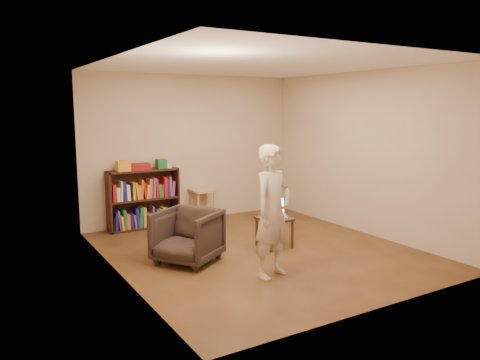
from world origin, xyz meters
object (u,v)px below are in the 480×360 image
side_table (274,222)px  laptop (274,212)px  armchair (187,236)px  bookshelf (143,202)px  person (273,211)px  stool (202,195)px

side_table → laptop: laptop is taller
armchair → side_table: (1.37, -0.03, 0.02)m
bookshelf → side_table: size_ratio=2.72×
laptop → person: size_ratio=0.28×
person → bookshelf: bearing=82.5°
bookshelf → laptop: 2.37m
person → side_table: bearing=35.8°
person → laptop: bearing=36.3°
bookshelf → armchair: bearing=-93.0°
laptop → person: 1.31m
stool → armchair: bearing=-121.1°
bookshelf → stool: size_ratio=2.07×
stool → side_table: (0.19, -1.98, -0.10)m
bookshelf → armchair: size_ratio=1.55×
armchair → laptop: size_ratio=1.75×
stool → person: size_ratio=0.36×
armchair → side_table: 1.37m
stool → armchair: size_ratio=0.75×
armchair → laptop: (1.41, 0.04, 0.15)m
bookshelf → side_table: bookshelf is taller
stool → person: 3.01m
bookshelf → armchair: (-0.11, -2.02, -0.09)m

